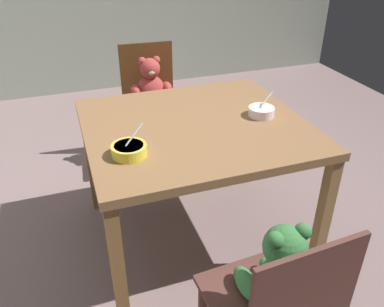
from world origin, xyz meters
name	(u,v)px	position (x,y,z in m)	size (l,w,h in m)	color
ground_plane	(195,236)	(0.00, 0.00, -0.02)	(5.20, 5.20, 0.04)	slate
dining_table	(195,137)	(0.00, 0.00, 0.64)	(1.08, 0.99, 0.72)	brown
teddy_chair_far_center	(151,94)	(-0.01, 0.90, 0.53)	(0.44, 0.44, 0.86)	#593216
teddy_chair_near_front	(277,287)	(-0.02, -0.90, 0.53)	(0.44, 0.40, 0.82)	#532E27
porridge_bowl_yellow_near_left	(129,150)	(-0.37, -0.20, 0.75)	(0.16, 0.15, 0.13)	yellow
porridge_bowl_white_near_right	(261,111)	(0.35, -0.03, 0.75)	(0.14, 0.13, 0.11)	white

